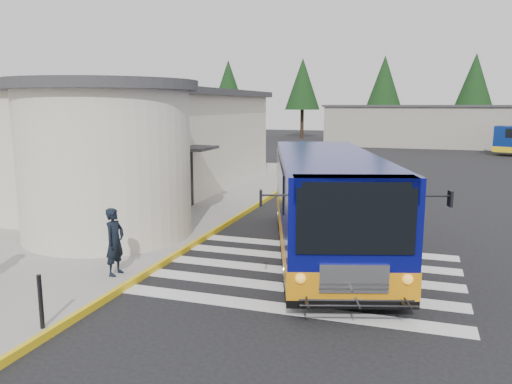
% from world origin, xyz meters
% --- Properties ---
extents(ground, '(140.00, 140.00, 0.00)m').
position_xyz_m(ground, '(0.00, 0.00, 0.00)').
color(ground, black).
rests_on(ground, ground).
extents(sidewalk, '(10.00, 34.00, 0.15)m').
position_xyz_m(sidewalk, '(-9.00, 4.00, 0.07)').
color(sidewalk, gray).
rests_on(sidewalk, ground).
extents(curb_strip, '(0.12, 34.00, 0.16)m').
position_xyz_m(curb_strip, '(-4.05, 4.00, 0.08)').
color(curb_strip, gold).
rests_on(curb_strip, ground).
extents(station_building, '(12.70, 18.70, 4.80)m').
position_xyz_m(station_building, '(-10.84, 6.91, 2.57)').
color(station_building, beige).
rests_on(station_building, ground).
extents(crosswalk, '(8.00, 5.35, 0.01)m').
position_xyz_m(crosswalk, '(-0.50, -0.80, 0.01)').
color(crosswalk, silver).
rests_on(crosswalk, ground).
extents(depot_building, '(26.40, 8.40, 4.20)m').
position_xyz_m(depot_building, '(6.00, 42.00, 2.11)').
color(depot_building, gray).
rests_on(depot_building, ground).
extents(tree_line, '(58.40, 4.40, 10.00)m').
position_xyz_m(tree_line, '(6.29, 50.00, 6.77)').
color(tree_line, black).
rests_on(tree_line, ground).
extents(transit_bus, '(5.72, 10.43, 2.86)m').
position_xyz_m(transit_bus, '(-0.16, 1.10, 1.37)').
color(transit_bus, '#080B5F').
rests_on(transit_bus, ground).
extents(pedestrian_a, '(0.42, 0.62, 1.65)m').
position_xyz_m(pedestrian_a, '(-4.60, -2.79, 0.97)').
color(pedestrian_a, black).
rests_on(pedestrian_a, sidewalk).
extents(bollard, '(0.08, 0.08, 1.03)m').
position_xyz_m(bollard, '(-4.20, -5.78, 0.67)').
color(bollard, black).
rests_on(bollard, sidewalk).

